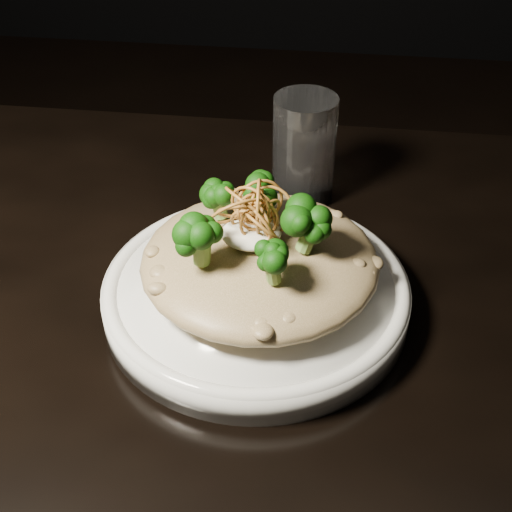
# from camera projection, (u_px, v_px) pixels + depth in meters

# --- Properties ---
(table) EXTENTS (1.10, 0.80, 0.75)m
(table) POSITION_uv_depth(u_px,v_px,m) (200.00, 420.00, 0.62)
(table) COLOR black
(table) RESTS_ON ground
(plate) EXTENTS (0.26, 0.26, 0.03)m
(plate) POSITION_uv_depth(u_px,v_px,m) (256.00, 295.00, 0.60)
(plate) COLOR silver
(plate) RESTS_ON table
(risotto) EXTENTS (0.20, 0.20, 0.04)m
(risotto) POSITION_uv_depth(u_px,v_px,m) (260.00, 261.00, 0.58)
(risotto) COLOR brown
(risotto) RESTS_ON plate
(broccoli) EXTENTS (0.12, 0.12, 0.04)m
(broccoli) POSITION_uv_depth(u_px,v_px,m) (252.00, 219.00, 0.55)
(broccoli) COLOR black
(broccoli) RESTS_ON risotto
(cheese) EXTENTS (0.05, 0.05, 0.01)m
(cheese) POSITION_uv_depth(u_px,v_px,m) (251.00, 232.00, 0.56)
(cheese) COLOR white
(cheese) RESTS_ON risotto
(shallots) EXTENTS (0.05, 0.05, 0.03)m
(shallots) POSITION_uv_depth(u_px,v_px,m) (254.00, 210.00, 0.55)
(shallots) COLOR brown
(shallots) RESTS_ON cheese
(drinking_glass) EXTENTS (0.07, 0.07, 0.11)m
(drinking_glass) POSITION_uv_depth(u_px,v_px,m) (304.00, 150.00, 0.71)
(drinking_glass) COLOR silver
(drinking_glass) RESTS_ON table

